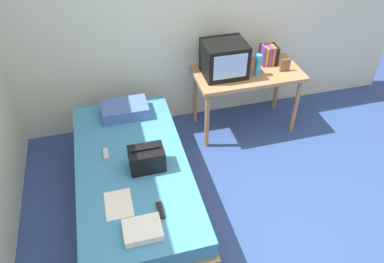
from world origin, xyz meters
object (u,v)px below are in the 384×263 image
desk (247,79)px  folded_towel (143,230)px  book_row (269,55)px  remote_dark (160,210)px  handbag (147,159)px  remote_silver (106,154)px  magazine (119,204)px  water_bottle (258,65)px  bed (135,183)px  picture_frame (285,65)px  pillow (125,110)px  tv (224,59)px

desk → folded_towel: bearing=-132.0°
book_row → remote_dark: 2.19m
desk → handbag: desk is taller
remote_silver → handbag: bearing=-37.0°
magazine → folded_towel: folded_towel is taller
water_bottle → folded_towel: 2.12m
remote_silver → bed: bearing=-39.2°
picture_frame → pillow: bearing=-179.3°
pillow → magazine: size_ratio=1.59×
tv → remote_dark: 1.79m
book_row → remote_silver: 2.07m
bed → pillow: 0.80m
picture_frame → remote_silver: (-1.99, -0.58, -0.30)m
remote_silver → folded_towel: bearing=-78.2°
desk → water_bottle: (0.07, -0.09, 0.21)m
picture_frame → tv: bearing=170.5°
book_row → desk: bearing=-157.7°
handbag → pillow: bearing=96.3°
tv → water_bottle: (0.34, -0.11, -0.06)m
folded_towel → picture_frame: bearing=39.5°
handbag → folded_towel: size_ratio=1.07×
picture_frame → remote_silver: 2.09m
desk → remote_dark: bearing=-131.5°
book_row → magazine: 2.32m
folded_towel → magazine: bearing=115.1°
magazine → book_row: bearing=37.0°
bed → remote_silver: (-0.21, 0.17, 0.27)m
folded_towel → tv: bearing=54.4°
water_bottle → folded_towel: bearing=-134.9°
water_bottle → magazine: 2.04m
water_bottle → picture_frame: (0.32, 0.00, -0.05)m
bed → water_bottle: water_bottle is taller
bed → water_bottle: bearing=27.1°
bed → handbag: handbag is taller
book_row → pillow: size_ratio=0.49×
remote_silver → tv: bearing=27.4°
bed → remote_silver: remote_silver is taller
bed → magazine: magazine is taller
magazine → bed: bearing=69.6°
book_row → folded_towel: bearing=-135.1°
pillow → book_row: bearing=7.7°
book_row → handbag: size_ratio=0.76×
water_bottle → remote_silver: bearing=-160.9°
picture_frame → magazine: size_ratio=0.48×
tv → pillow: tv is taller
book_row → picture_frame: size_ratio=1.63×
book_row → handbag: bearing=-146.3°
magazine → water_bottle: bearing=36.0°
handbag → magazine: 0.46m
tv → remote_silver: tv is taller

